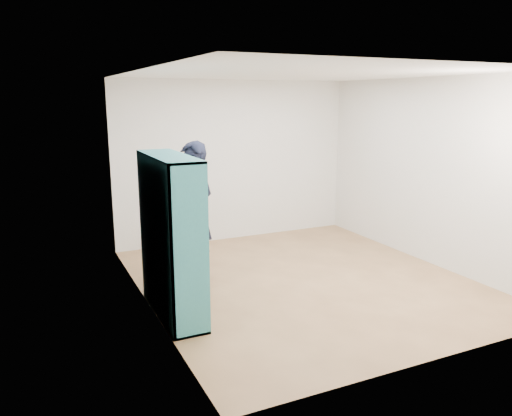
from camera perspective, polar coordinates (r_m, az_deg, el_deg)
name	(u,v)px	position (r m, az deg, el deg)	size (l,w,h in m)	color
floor	(303,280)	(6.57, 5.44, -8.22)	(4.50, 4.50, 0.00)	brown
ceiling	(308,73)	(6.16, 5.95, 15.06)	(4.50, 4.50, 0.00)	white
wall_left	(145,194)	(5.50, -12.55, 1.52)	(0.02, 4.50, 2.60)	silver
wall_right	(428,172)	(7.45, 19.05, 3.96)	(0.02, 4.50, 2.60)	silver
wall_back	(235,161)	(8.23, -2.39, 5.37)	(4.00, 0.02, 2.60)	silver
wall_front	(442,221)	(4.49, 20.51, -1.41)	(4.00, 0.02, 2.60)	silver
bookshelf	(169,238)	(5.38, -9.89, -3.43)	(0.38, 1.31, 1.74)	teal
person	(194,210)	(6.53, -7.09, -0.20)	(0.63, 0.76, 1.78)	black
smartphone	(180,202)	(6.49, -8.64, 0.71)	(0.06, 0.10, 0.15)	silver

